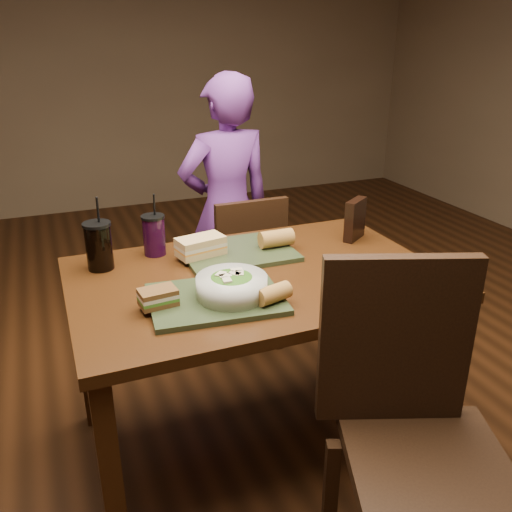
{
  "coord_description": "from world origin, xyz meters",
  "views": [
    {
      "loc": [
        -0.66,
        -1.64,
        1.55
      ],
      "look_at": [
        0.0,
        0.0,
        0.82
      ],
      "focal_mm": 38.0,
      "sensor_mm": 36.0,
      "label": 1
    }
  ],
  "objects_px": {
    "tray_near": "(216,299)",
    "dining_table": "(256,297)",
    "soup_bowl": "(370,269)",
    "sandwich_near": "(158,297)",
    "chair_near": "(411,417)",
    "diner": "(226,211)",
    "cup_berry": "(154,235)",
    "chip_bag": "(355,219)",
    "baguette_far": "(276,238)",
    "salad_bowl": "(232,285)",
    "chair_far": "(246,267)",
    "baguette_near": "(274,294)",
    "sandwich_far": "(201,246)",
    "cup_cola": "(99,246)",
    "tray_far": "(238,252)"
  },
  "relations": [
    {
      "from": "tray_near",
      "to": "dining_table",
      "type": "bearing_deg",
      "value": 36.78
    },
    {
      "from": "soup_bowl",
      "to": "sandwich_near",
      "type": "height_order",
      "value": "sandwich_near"
    },
    {
      "from": "chair_near",
      "to": "diner",
      "type": "relative_size",
      "value": 0.72
    },
    {
      "from": "cup_berry",
      "to": "chip_bag",
      "type": "distance_m",
      "value": 0.82
    },
    {
      "from": "dining_table",
      "to": "tray_near",
      "type": "bearing_deg",
      "value": -143.22
    },
    {
      "from": "tray_near",
      "to": "sandwich_near",
      "type": "distance_m",
      "value": 0.19
    },
    {
      "from": "chair_near",
      "to": "baguette_far",
      "type": "relative_size",
      "value": 7.47
    },
    {
      "from": "cup_berry",
      "to": "salad_bowl",
      "type": "bearing_deg",
      "value": -73.51
    },
    {
      "from": "sandwich_near",
      "to": "baguette_far",
      "type": "height_order",
      "value": "baguette_far"
    },
    {
      "from": "tray_near",
      "to": "chair_far",
      "type": "bearing_deg",
      "value": 63.32
    },
    {
      "from": "salad_bowl",
      "to": "baguette_near",
      "type": "relative_size",
      "value": 2.03
    },
    {
      "from": "sandwich_far",
      "to": "baguette_far",
      "type": "bearing_deg",
      "value": -5.06
    },
    {
      "from": "diner",
      "to": "cup_berry",
      "type": "distance_m",
      "value": 0.79
    },
    {
      "from": "chair_far",
      "to": "cup_berry",
      "type": "distance_m",
      "value": 0.73
    },
    {
      "from": "sandwich_near",
      "to": "chip_bag",
      "type": "relative_size",
      "value": 0.71
    },
    {
      "from": "chip_bag",
      "to": "tray_near",
      "type": "bearing_deg",
      "value": 169.83
    },
    {
      "from": "cup_cola",
      "to": "cup_berry",
      "type": "height_order",
      "value": "cup_cola"
    },
    {
      "from": "chip_bag",
      "to": "soup_bowl",
      "type": "bearing_deg",
      "value": -148.35
    },
    {
      "from": "chair_far",
      "to": "dining_table",
      "type": "bearing_deg",
      "value": -107.84
    },
    {
      "from": "sandwich_near",
      "to": "cup_berry",
      "type": "distance_m",
      "value": 0.47
    },
    {
      "from": "tray_near",
      "to": "baguette_far",
      "type": "xyz_separation_m",
      "value": [
        0.36,
        0.33,
        0.04
      ]
    },
    {
      "from": "baguette_far",
      "to": "cup_cola",
      "type": "xyz_separation_m",
      "value": [
        -0.67,
        0.08,
        0.04
      ]
    },
    {
      "from": "soup_bowl",
      "to": "cup_berry",
      "type": "distance_m",
      "value": 0.82
    },
    {
      "from": "salad_bowl",
      "to": "dining_table",
      "type": "bearing_deg",
      "value": 47.66
    },
    {
      "from": "sandwich_near",
      "to": "chip_bag",
      "type": "height_order",
      "value": "chip_bag"
    },
    {
      "from": "sandwich_far",
      "to": "sandwich_near",
      "type": "bearing_deg",
      "value": -124.75
    },
    {
      "from": "sandwich_far",
      "to": "tray_near",
      "type": "bearing_deg",
      "value": -99.18
    },
    {
      "from": "salad_bowl",
      "to": "sandwich_far",
      "type": "xyz_separation_m",
      "value": [
        0.01,
        0.37,
        -0.0
      ]
    },
    {
      "from": "salad_bowl",
      "to": "cup_berry",
      "type": "relative_size",
      "value": 0.93
    },
    {
      "from": "diner",
      "to": "sandwich_far",
      "type": "relative_size",
      "value": 7.18
    },
    {
      "from": "diner",
      "to": "chair_near",
      "type": "bearing_deg",
      "value": 86.01
    },
    {
      "from": "tray_far",
      "to": "cup_cola",
      "type": "relative_size",
      "value": 1.54
    },
    {
      "from": "salad_bowl",
      "to": "cup_cola",
      "type": "bearing_deg",
      "value": 130.18
    },
    {
      "from": "chair_near",
      "to": "soup_bowl",
      "type": "bearing_deg",
      "value": 71.86
    },
    {
      "from": "chair_near",
      "to": "cup_cola",
      "type": "distance_m",
      "value": 1.2
    },
    {
      "from": "chair_near",
      "to": "sandwich_near",
      "type": "bearing_deg",
      "value": 138.06
    },
    {
      "from": "sandwich_far",
      "to": "chip_bag",
      "type": "distance_m",
      "value": 0.66
    },
    {
      "from": "chair_near",
      "to": "baguette_far",
      "type": "distance_m",
      "value": 0.88
    },
    {
      "from": "soup_bowl",
      "to": "sandwich_far",
      "type": "xyz_separation_m",
      "value": [
        -0.5,
        0.38,
        0.02
      ]
    },
    {
      "from": "baguette_near",
      "to": "chip_bag",
      "type": "xyz_separation_m",
      "value": [
        0.56,
        0.43,
        0.04
      ]
    },
    {
      "from": "soup_bowl",
      "to": "cup_cola",
      "type": "height_order",
      "value": "cup_cola"
    },
    {
      "from": "sandwich_near",
      "to": "sandwich_far",
      "type": "bearing_deg",
      "value": 55.25
    },
    {
      "from": "cup_berry",
      "to": "sandwich_far",
      "type": "bearing_deg",
      "value": -37.25
    },
    {
      "from": "tray_near",
      "to": "salad_bowl",
      "type": "distance_m",
      "value": 0.07
    },
    {
      "from": "diner",
      "to": "chip_bag",
      "type": "xyz_separation_m",
      "value": [
        0.31,
        -0.74,
        0.14
      ]
    },
    {
      "from": "chair_far",
      "to": "cup_cola",
      "type": "xyz_separation_m",
      "value": [
        -0.73,
        -0.43,
        0.38
      ]
    },
    {
      "from": "diner",
      "to": "baguette_far",
      "type": "xyz_separation_m",
      "value": [
        -0.05,
        -0.74,
        0.11
      ]
    },
    {
      "from": "baguette_near",
      "to": "chip_bag",
      "type": "height_order",
      "value": "chip_bag"
    },
    {
      "from": "dining_table",
      "to": "tray_near",
      "type": "distance_m",
      "value": 0.27
    },
    {
      "from": "sandwich_far",
      "to": "tray_far",
      "type": "bearing_deg",
      "value": -3.08
    }
  ]
}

